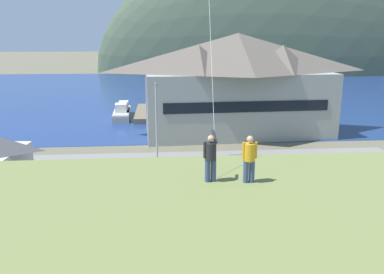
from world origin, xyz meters
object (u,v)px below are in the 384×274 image
at_px(parked_car_front_row_end, 196,203).
at_px(parked_car_front_row_silver, 156,178).
at_px(wharf_dock, 147,113).
at_px(parked_car_corner_spot, 244,168).
at_px(moored_boat_wharfside, 122,114).
at_px(moored_boat_inner_slip, 124,111).
at_px(parked_car_mid_row_far, 88,202).
at_px(parking_light_pole, 156,120).
at_px(parked_car_mid_row_near, 335,171).
at_px(parked_car_mid_row_center, 59,180).
at_px(moored_boat_outer_mooring, 172,112).
at_px(person_kite_flyer, 211,156).
at_px(harbor_lodge, 237,81).
at_px(person_companion, 249,158).
at_px(parked_car_lone_by_shed, 316,196).

bearing_deg(parked_car_front_row_end, parked_car_front_row_silver, 117.60).
xyz_separation_m(wharf_dock, parked_car_corner_spot, (7.99, -27.14, 0.71)).
distance_m(moored_boat_wharfside, parked_car_front_row_silver, 26.87).
relative_size(moored_boat_inner_slip, parked_car_mid_row_far, 1.33).
xyz_separation_m(parked_car_corner_spot, parking_light_pole, (-6.54, 3.60, 3.08)).
distance_m(parked_car_mid_row_near, parked_car_mid_row_center, 19.97).
bearing_deg(parked_car_mid_row_near, parked_car_mid_row_center, -179.13).
bearing_deg(parked_car_front_row_silver, moored_boat_wharfside, 100.23).
bearing_deg(parked_car_mid_row_near, wharf_dock, 117.30).
distance_m(moored_boat_outer_mooring, person_kite_flyer, 40.54).
height_order(harbor_lodge, parked_car_mid_row_near, harbor_lodge).
distance_m(parked_car_front_row_end, person_kite_flyer, 9.91).
xyz_separation_m(moored_boat_wharfside, parked_car_mid_row_center, (-1.95, -26.33, 0.34)).
bearing_deg(wharf_dock, person_companion, -83.30).
height_order(wharf_dock, parking_light_pole, parking_light_pole).
bearing_deg(person_kite_flyer, parked_car_corner_spot, 72.98).
xyz_separation_m(parked_car_mid_row_near, parking_light_pole, (-13.17, 4.79, 3.08)).
distance_m(parked_car_front_row_silver, parked_car_corner_spot, 6.81).
xyz_separation_m(moored_boat_outer_mooring, person_companion, (1.54, -40.34, 5.75)).
bearing_deg(person_kite_flyer, parked_car_front_row_end, 88.14).
bearing_deg(moored_boat_inner_slip, moored_boat_wharfside, -95.33).
distance_m(parked_car_mid_row_center, person_companion, 17.62).
bearing_deg(person_companion, parking_light_pole, 100.69).
bearing_deg(parked_car_mid_row_center, parked_car_corner_spot, 6.38).
xyz_separation_m(parked_car_corner_spot, parked_car_mid_row_far, (-10.67, -5.54, 0.00)).
bearing_deg(parked_car_corner_spot, moored_boat_outer_mooring, 100.24).
xyz_separation_m(moored_boat_wharfside, parked_car_corner_spot, (11.39, -24.84, 0.34)).
height_order(person_kite_flyer, person_companion, person_kite_flyer).
bearing_deg(parking_light_pole, parked_car_corner_spot, -28.83).
height_order(parked_car_front_row_silver, parked_car_mid_row_center, same).
relative_size(moored_boat_outer_mooring, parked_car_mid_row_center, 1.55).
xyz_separation_m(parked_car_mid_row_center, person_kite_flyer, (8.89, -13.05, 5.42)).
bearing_deg(moored_boat_outer_mooring, person_companion, -87.81).
bearing_deg(moored_boat_inner_slip, parked_car_front_row_end, -78.00).
height_order(harbor_lodge, parked_car_mid_row_far, harbor_lodge).
distance_m(harbor_lodge, parked_car_mid_row_near, 17.83).
height_order(parked_car_front_row_silver, parked_car_corner_spot, same).
height_order(moored_boat_outer_mooring, parked_car_corner_spot, moored_boat_outer_mooring).
height_order(moored_boat_outer_mooring, parked_car_mid_row_center, moored_boat_outer_mooring).
height_order(harbor_lodge, parked_car_corner_spot, harbor_lodge).
distance_m(parking_light_pole, person_kite_flyer, 18.42).
relative_size(harbor_lodge, person_companion, 12.55).
height_order(harbor_lodge, moored_boat_wharfside, harbor_lodge).
distance_m(parked_car_front_row_silver, parked_car_mid_row_center, 6.72).
bearing_deg(parked_car_front_row_end, parked_car_mid_row_near, 25.11).
height_order(parked_car_mid_row_near, parked_car_mid_row_far, same).
bearing_deg(person_companion, harbor_lodge, 79.76).
relative_size(harbor_lodge, parked_car_mid_row_center, 5.15).
relative_size(moored_boat_inner_slip, parked_car_mid_row_center, 1.36).
bearing_deg(parked_car_lone_by_shed, parked_car_front_row_silver, 156.89).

